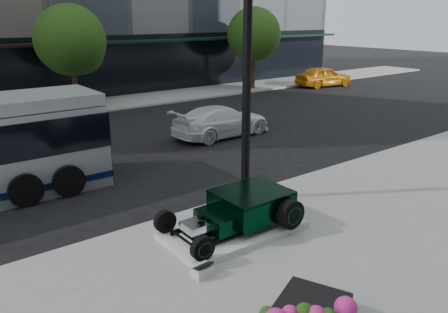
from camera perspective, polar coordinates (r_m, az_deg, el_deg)
ground at (r=14.23m, az=-4.87°, el=-3.39°), size 120.00×120.00×0.00m
sidewalk_far at (r=26.71m, az=-21.30°, el=5.66°), size 70.00×4.00×0.12m
street_trees at (r=25.71m, az=-19.13°, el=13.84°), size 29.80×3.80×5.70m
display_plinth at (r=10.74m, az=1.29°, el=-9.53°), size 3.40×1.80×0.15m
hot_rod at (r=10.72m, az=2.71°, el=-6.65°), size 3.22×2.00×0.81m
info_plaque at (r=9.12m, az=-2.85°, el=-14.60°), size 0.41×0.32×0.31m
lamppost at (r=11.72m, az=3.02°, el=11.16°), size 0.44×0.44×7.91m
white_sedan at (r=19.53m, az=-0.29°, el=4.65°), size 4.76×2.06×1.36m
yellow_taxi at (r=34.74m, az=12.91°, el=10.16°), size 4.74×2.62×1.53m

